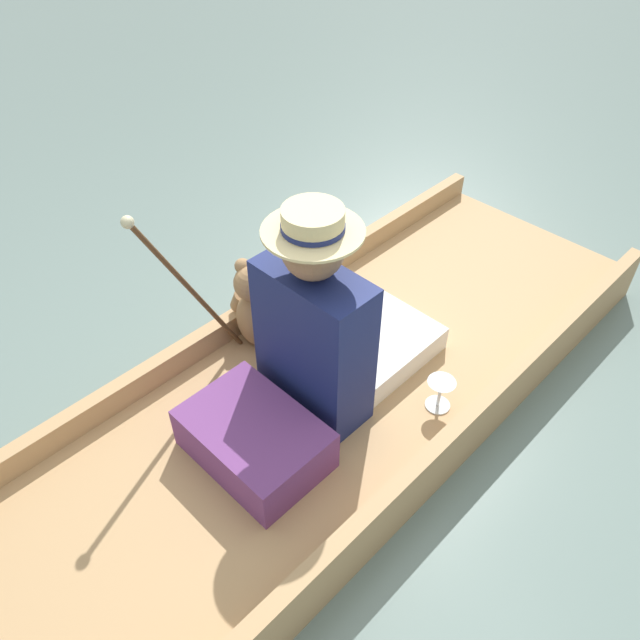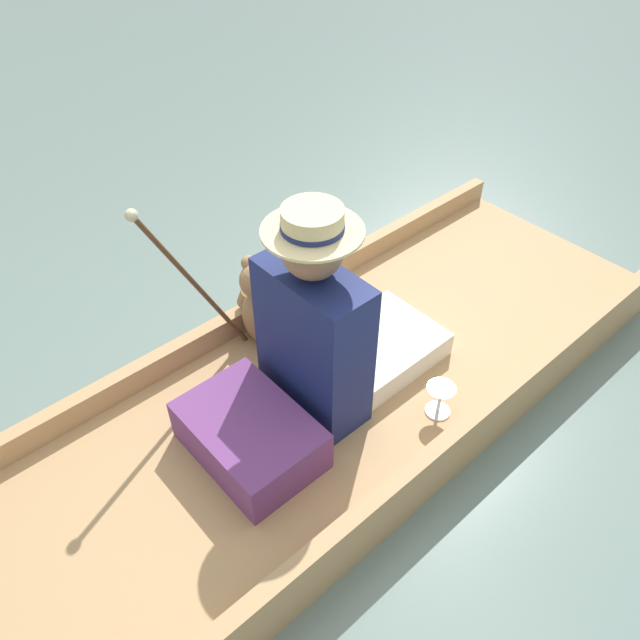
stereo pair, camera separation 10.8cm
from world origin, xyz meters
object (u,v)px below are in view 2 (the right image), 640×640
object	(u,v)px
teddy_bear	(261,305)
wine_glass	(441,394)
walking_cane	(186,275)
seated_person	(331,331)

from	to	relation	value
teddy_bear	wine_glass	xyz separation A→B (m)	(0.77, 0.25, -0.09)
wine_glass	walking_cane	bearing A→B (deg)	-146.65
seated_person	teddy_bear	distance (m)	0.43
seated_person	teddy_bear	size ratio (longest dim) A/B	2.10
teddy_bear	walking_cane	distance (m)	0.40
seated_person	wine_glass	size ratio (longest dim) A/B	6.44
walking_cane	wine_glass	bearing A→B (deg)	33.35
wine_glass	walking_cane	size ratio (longest dim) A/B	0.17
seated_person	teddy_bear	world-z (taller)	seated_person
seated_person	wine_glass	xyz separation A→B (m)	(0.36, 0.24, -0.22)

